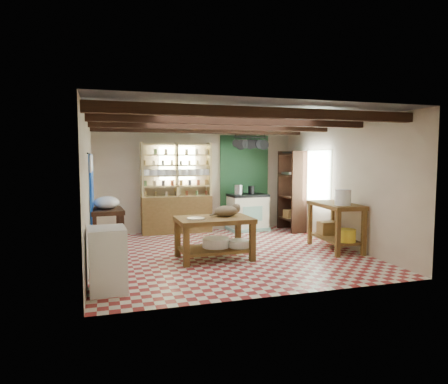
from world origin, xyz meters
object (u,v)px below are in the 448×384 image
object	(u,v)px
work_table	(214,238)
cat	(226,211)
stove	(248,212)
white_cabinet	(107,260)
right_counter	(335,226)
prep_table	(107,231)

from	to	relation	value
work_table	cat	distance (m)	0.54
stove	work_table	bearing A→B (deg)	-125.35
white_cabinet	work_table	bearing A→B (deg)	31.40
white_cabinet	right_counter	distance (m)	4.58
prep_table	stove	bearing A→B (deg)	21.15
stove	white_cabinet	world-z (taller)	stove
stove	cat	world-z (taller)	cat
prep_table	cat	size ratio (longest dim) A/B	1.94
prep_table	cat	distance (m)	2.32
cat	right_counter	bearing A→B (deg)	-12.00
work_table	prep_table	distance (m)	2.08
prep_table	cat	xyz separation A→B (m)	(2.10, -0.89, 0.43)
stove	prep_table	distance (m)	3.77
stove	right_counter	world-z (taller)	right_counter
right_counter	work_table	bearing A→B (deg)	-175.60
prep_table	white_cabinet	distance (m)	2.21
work_table	cat	bearing A→B (deg)	11.31
right_counter	cat	world-z (taller)	cat
prep_table	right_counter	bearing A→B (deg)	-15.31
work_table	prep_table	size ratio (longest dim) A/B	1.54
right_counter	cat	distance (m)	2.31
right_counter	cat	size ratio (longest dim) A/B	2.92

